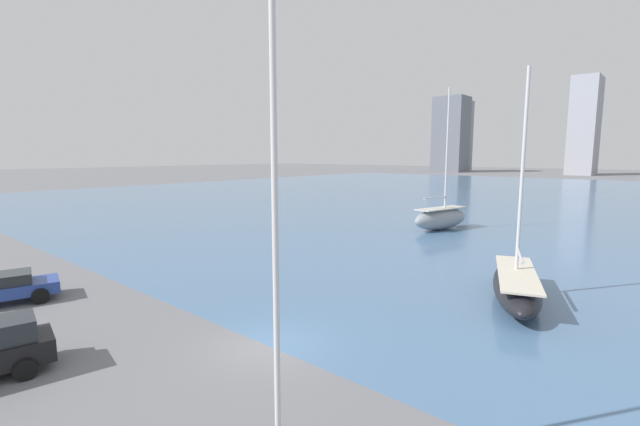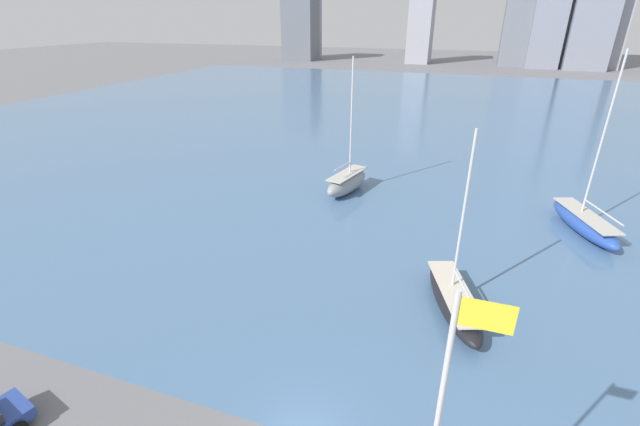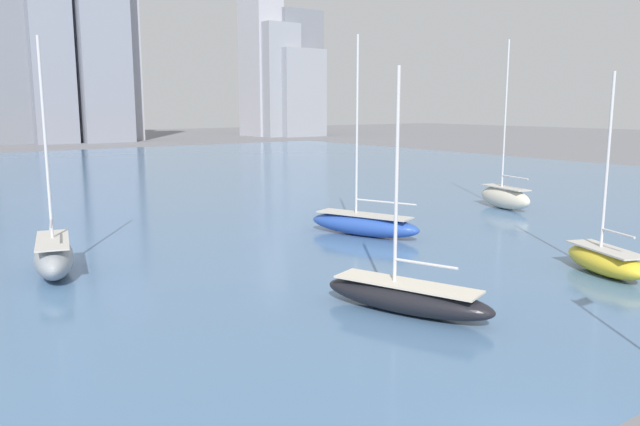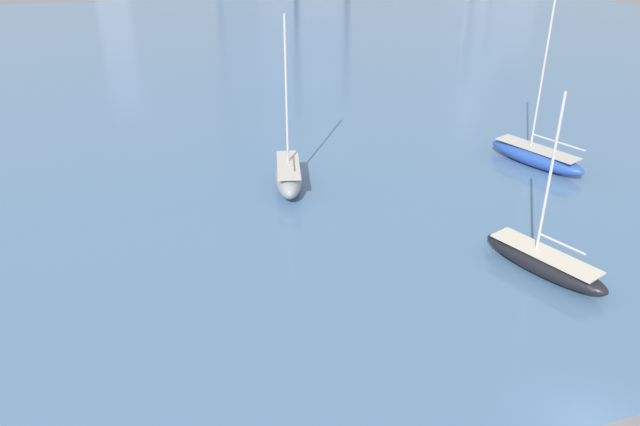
% 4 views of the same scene
% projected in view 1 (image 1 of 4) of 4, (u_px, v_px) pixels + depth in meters
% --- Properties ---
extents(ground_plane, '(500.00, 500.00, 0.00)m').
position_uv_depth(ground_plane, '(268.00, 346.00, 16.93)').
color(ground_plane, slate).
extents(harbor_water, '(180.00, 140.00, 0.00)m').
position_uv_depth(harbor_water, '(585.00, 201.00, 69.70)').
color(harbor_water, '#4C7099').
rests_on(harbor_water, ground_plane).
extents(flag_pole, '(1.24, 0.14, 12.53)m').
position_uv_depth(flag_pole, '(276.00, 191.00, 8.98)').
color(flag_pole, silver).
rests_on(flag_pole, ground_plane).
extents(sailboat_gray, '(3.88, 7.72, 14.03)m').
position_uv_depth(sailboat_gray, '(441.00, 218.00, 43.13)').
color(sailboat_gray, gray).
rests_on(sailboat_gray, harbor_water).
extents(sailboat_black, '(5.11, 9.16, 11.91)m').
position_uv_depth(sailboat_black, '(516.00, 284.00, 22.11)').
color(sailboat_black, black).
rests_on(sailboat_black, harbor_water).
extents(parked_sedan_blue, '(3.27, 5.09, 1.55)m').
position_uv_depth(parked_sedan_blue, '(5.00, 288.00, 21.67)').
color(parked_sedan_blue, '#284293').
rests_on(parked_sedan_blue, ground_plane).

